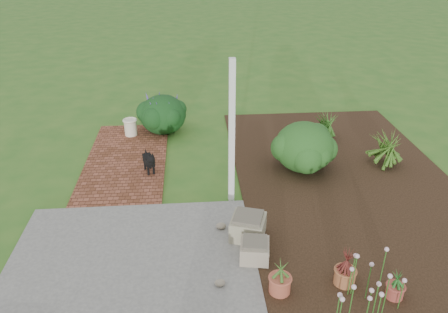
{
  "coord_description": "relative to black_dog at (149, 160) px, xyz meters",
  "views": [
    {
      "loc": [
        -0.34,
        -6.31,
        4.16
      ],
      "look_at": [
        0.2,
        0.4,
        0.7
      ],
      "focal_mm": 35.0,
      "sensor_mm": 36.0,
      "label": 1
    }
  ],
  "objects": [
    {
      "name": "ground",
      "position": [
        1.17,
        -1.12,
        -0.3
      ],
      "size": [
        80.0,
        80.0,
        0.0
      ],
      "primitive_type": "plane",
      "color": "#2C631F",
      "rests_on": "ground"
    },
    {
      "name": "concrete_patio",
      "position": [
        -0.08,
        -2.87,
        -0.28
      ],
      "size": [
        3.5,
        3.5,
        0.04
      ],
      "primitive_type": "cube",
      "color": "slate",
      "rests_on": "ground"
    },
    {
      "name": "brick_path",
      "position": [
        -0.53,
        0.63,
        -0.28
      ],
      "size": [
        1.6,
        3.5,
        0.04
      ],
      "primitive_type": "cube",
      "color": "brown",
      "rests_on": "ground"
    },
    {
      "name": "garden_bed",
      "position": [
        3.67,
        -0.62,
        -0.29
      ],
      "size": [
        4.0,
        7.0,
        0.03
      ],
      "primitive_type": "cube",
      "color": "black",
      "rests_on": "ground"
    },
    {
      "name": "veranda_post",
      "position": [
        1.47,
        -1.02,
        0.95
      ],
      "size": [
        0.1,
        0.1,
        2.5
      ],
      "primitive_type": "cube",
      "color": "white",
      "rests_on": "ground"
    },
    {
      "name": "stone_trough_mid",
      "position": [
        1.65,
        -2.63,
        -0.13
      ],
      "size": [
        0.46,
        0.46,
        0.27
      ],
      "primitive_type": "cube",
      "rotation": [
        0.0,
        0.0,
        -0.17
      ],
      "color": "gray",
      "rests_on": "concrete_patio"
    },
    {
      "name": "stone_trough_far",
      "position": [
        1.62,
        -2.12,
        -0.1
      ],
      "size": [
        0.62,
        0.62,
        0.33
      ],
      "primitive_type": "cube",
      "rotation": [
        0.0,
        0.0,
        -0.32
      ],
      "color": "gray",
      "rests_on": "concrete_patio"
    },
    {
      "name": "black_dog",
      "position": [
        0.0,
        0.0,
        0.0
      ],
      "size": [
        0.27,
        0.5,
        0.44
      ],
      "rotation": [
        0.0,
        0.0,
        0.34
      ],
      "color": "black",
      "rests_on": "brick_path"
    },
    {
      "name": "cream_ceramic_urn",
      "position": [
        -0.55,
        1.81,
        -0.08
      ],
      "size": [
        0.36,
        0.36,
        0.37
      ],
      "primitive_type": "cylinder",
      "rotation": [
        0.0,
        0.0,
        -0.34
      ],
      "color": "#EEE5C4",
      "rests_on": "brick_path"
    },
    {
      "name": "evergreen_shrub",
      "position": [
        2.97,
        -0.03,
        0.21
      ],
      "size": [
        1.38,
        1.38,
        0.97
      ],
      "primitive_type": "ellipsoid",
      "rotation": [
        0.0,
        0.0,
        -0.24
      ],
      "color": "#1A3D11",
      "rests_on": "garden_bed"
    },
    {
      "name": "agapanthus_clump_back",
      "position": [
        4.62,
        -0.02,
        0.14
      ],
      "size": [
        1.23,
        1.23,
        0.83
      ],
      "primitive_type": null,
      "rotation": [
        0.0,
        0.0,
        -0.42
      ],
      "color": "#1B3D10",
      "rests_on": "garden_bed"
    },
    {
      "name": "agapanthus_clump_front",
      "position": [
        3.78,
        1.29,
        0.1
      ],
      "size": [
        0.9,
        0.9,
        0.74
      ],
      "primitive_type": null,
      "rotation": [
        0.0,
        0.0,
        -0.08
      ],
      "color": "#1B4311",
      "rests_on": "garden_bed"
    },
    {
      "name": "pink_flower_patch",
      "position": [
        2.82,
        -3.63,
        0.06
      ],
      "size": [
        1.32,
        1.32,
        0.67
      ],
      "primitive_type": null,
      "rotation": [
        0.0,
        0.0,
        -0.33
      ],
      "color": "#113D0F",
      "rests_on": "garden_bed"
    },
    {
      "name": "terracotta_pot_bronze",
      "position": [
        2.76,
        -3.2,
        -0.16
      ],
      "size": [
        0.33,
        0.33,
        0.22
      ],
      "primitive_type": "cylinder",
      "rotation": [
        0.0,
        0.0,
        0.21
      ],
      "color": "#A05D36",
      "rests_on": "garden_bed"
    },
    {
      "name": "terracotta_pot_small_left",
      "position": [
        3.32,
        -3.49,
        -0.18
      ],
      "size": [
        0.27,
        0.27,
        0.18
      ],
      "primitive_type": "cylinder",
      "rotation": [
        0.0,
        0.0,
        -0.28
      ],
      "color": "#9E4035",
      "rests_on": "garden_bed"
    },
    {
      "name": "terracotta_pot_small_right",
      "position": [
        1.88,
        -3.28,
        -0.16
      ],
      "size": [
        0.32,
        0.32,
        0.23
      ],
      "primitive_type": "cylinder",
      "rotation": [
        0.0,
        0.0,
        -0.19
      ],
      "color": "#A85038",
      "rests_on": "garden_bed"
    },
    {
      "name": "purple_flowering_bush",
      "position": [
        0.18,
        2.03,
        0.15
      ],
      "size": [
        1.21,
        1.21,
        0.91
      ],
      "primitive_type": "ellipsoid",
      "rotation": [
        0.0,
        0.0,
        0.15
      ],
      "color": "black",
      "rests_on": "ground"
    }
  ]
}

